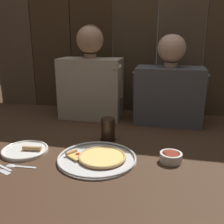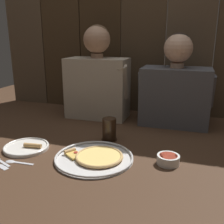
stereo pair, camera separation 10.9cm
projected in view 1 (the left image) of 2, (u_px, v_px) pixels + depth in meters
The scene contains 10 objects.
ground_plane at pixel (110, 154), 1.25m from camera, with size 3.20×3.20×0.00m, color #422B1C.
pizza_tray at pixel (98, 158), 1.19m from camera, with size 0.36×0.36×0.03m.
dinner_plate at pixel (25, 150), 1.27m from camera, with size 0.22×0.22×0.03m.
drinking_glass at pixel (108, 129), 1.40m from camera, with size 0.09×0.09×0.12m.
dipping_bowl at pixel (171, 157), 1.17m from camera, with size 0.10×0.10×0.04m.
table_fork at pixel (1, 166), 1.13m from camera, with size 0.13×0.07×0.01m.
table_spoon at pixel (15, 166), 1.13m from camera, with size 0.14×0.03×0.01m.
diner_left at pixel (91, 78), 1.74m from camera, with size 0.44×0.22×0.61m.
diner_right at pixel (169, 86), 1.64m from camera, with size 0.45×0.24×0.56m.
wooden_backdrop_wall at pixel (135, 30), 1.81m from camera, with size 2.19×0.03×1.15m.
Camera 1 is at (0.25, -1.11, 0.55)m, focal length 41.83 mm.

